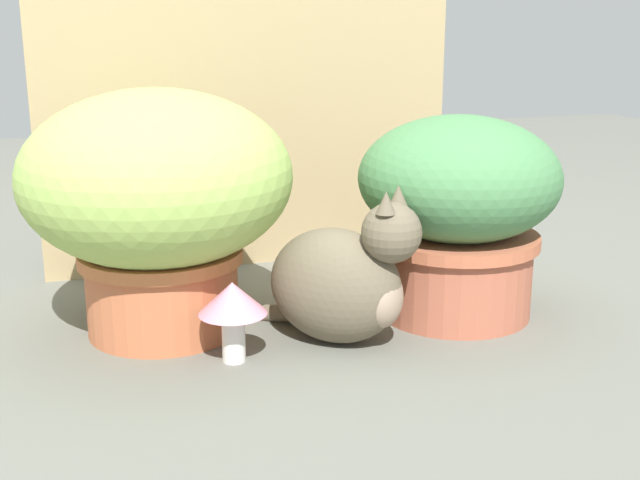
% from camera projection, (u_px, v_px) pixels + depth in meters
% --- Properties ---
extents(ground_plane, '(6.00, 6.00, 0.00)m').
position_uv_depth(ground_plane, '(263.00, 342.00, 1.56)').
color(ground_plane, '#616259').
extents(cardboard_backdrop, '(1.00, 0.03, 0.78)m').
position_uv_depth(cardboard_backdrop, '(250.00, 107.00, 1.96)').
color(cardboard_backdrop, tan).
rests_on(cardboard_backdrop, ground).
extents(grass_planter, '(0.51, 0.51, 0.47)m').
position_uv_depth(grass_planter, '(158.00, 195.00, 1.55)').
color(grass_planter, '#BC653F').
rests_on(grass_planter, ground).
extents(leafy_planter, '(0.41, 0.41, 0.41)m').
position_uv_depth(leafy_planter, '(458.00, 208.00, 1.65)').
color(leafy_planter, '#AB5A42').
rests_on(leafy_planter, ground).
extents(cat, '(0.31, 0.34, 0.32)m').
position_uv_depth(cat, '(344.00, 281.00, 1.53)').
color(cat, brown).
rests_on(cat, ground).
extents(mushroom_ornament_pink, '(0.12, 0.12, 0.15)m').
position_uv_depth(mushroom_ornament_pink, '(233.00, 304.00, 1.45)').
color(mushroom_ornament_pink, silver).
rests_on(mushroom_ornament_pink, ground).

